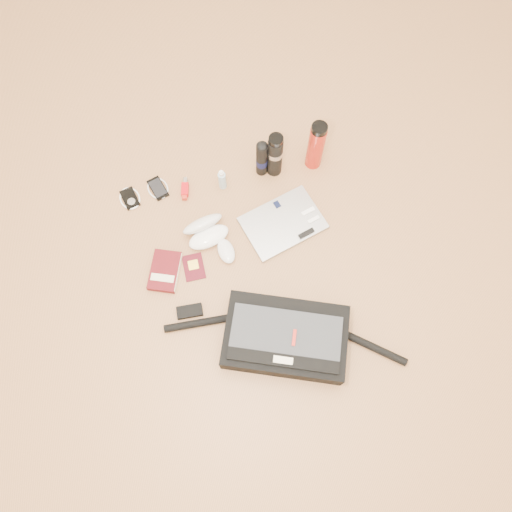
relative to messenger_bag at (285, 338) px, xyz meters
The scene contains 14 objects.
ground 0.32m from the messenger_bag, 99.32° to the left, with size 4.00×4.00×0.00m, color #A16E43.
messenger_bag is the anchor object (origin of this frame).
laptop 0.51m from the messenger_bag, 74.87° to the left, with size 0.38×0.30×0.03m.
book 0.57m from the messenger_bag, 135.25° to the left, with size 0.17×0.20×0.03m.
passport 0.48m from the messenger_bag, 125.86° to the left, with size 0.09×0.12×0.01m.
mouse 0.44m from the messenger_bag, 107.90° to the left, with size 0.08×0.12×0.04m.
sunglasses_case 0.56m from the messenger_bag, 110.77° to the left, with size 0.21×0.19×0.10m.
ipod 0.91m from the messenger_bag, 122.36° to the left, with size 0.11×0.11×0.01m.
phone 0.87m from the messenger_bag, 114.53° to the left, with size 0.11×0.12×0.01m.
inhaler 0.79m from the messenger_bag, 107.97° to the left, with size 0.05×0.11×0.03m.
spray_bottle 0.74m from the messenger_bag, 96.08° to the left, with size 0.03×0.03×0.13m.
aerosol_can 0.77m from the messenger_bag, 81.99° to the left, with size 0.07×0.07×0.22m.
thermos_black 0.77m from the messenger_bag, 77.82° to the left, with size 0.07×0.07×0.25m.
thermos_red 0.83m from the messenger_bag, 65.42° to the left, with size 0.08×0.08×0.27m.
Camera 1 is at (-0.15, -0.65, 1.97)m, focal length 35.00 mm.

